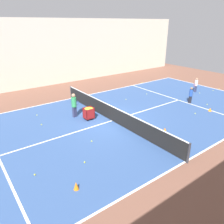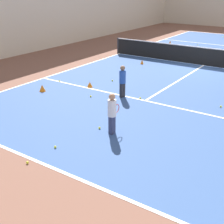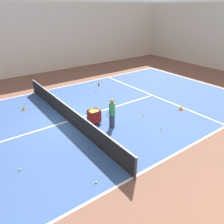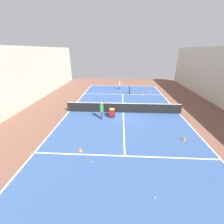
{
  "view_description": "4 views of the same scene",
  "coord_description": "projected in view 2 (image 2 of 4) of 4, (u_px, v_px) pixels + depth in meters",
  "views": [
    {
      "loc": [
        -10.26,
        7.66,
        5.88
      ],
      "look_at": [
        0.0,
        0.0,
        0.61
      ],
      "focal_mm": 35.0,
      "sensor_mm": 36.0,
      "label": 1
    },
    {
      "loc": [
        5.34,
        -16.97,
        4.28
      ],
      "look_at": [
        0.52,
        -9.86,
        0.71
      ],
      "focal_mm": 50.0,
      "sensor_mm": 36.0,
      "label": 2
    },
    {
      "loc": [
        10.26,
        -4.42,
        5.88
      ],
      "look_at": [
        2.0,
        1.62,
        0.9
      ],
      "focal_mm": 35.0,
      "sensor_mm": 36.0,
      "label": 3
    },
    {
      "loc": [
        0.35,
        14.06,
        5.88
      ],
      "look_at": [
        1.09,
        1.07,
        0.48
      ],
      "focal_mm": 24.0,
      "sensor_mm": 36.0,
      "label": 4
    }
  ],
  "objects": [
    {
      "name": "ground_plane",
      "position": [
        203.0,
        66.0,
        17.38
      ],
      "size": [
        38.73,
        38.73,
        0.0
      ],
      "primitive_type": "plane",
      "color": "brown"
    },
    {
      "name": "court_playing_area",
      "position": [
        203.0,
        66.0,
        17.38
      ],
      "size": [
        11.18,
        24.6,
        0.0
      ],
      "color": "#335189",
      "rests_on": "ground"
    },
    {
      "name": "line_baseline_near",
      "position": [
        42.0,
        163.0,
        7.97
      ],
      "size": [
        11.18,
        0.1,
        0.0
      ],
      "primitive_type": "cube",
      "color": "white",
      "rests_on": "ground"
    },
    {
      "name": "line_sideline_left",
      "position": [
        119.0,
        54.0,
        20.27
      ],
      "size": [
        0.1,
        24.6,
        0.0
      ],
      "primitive_type": "cube",
      "color": "white",
      "rests_on": "ground"
    },
    {
      "name": "line_service_near",
      "position": [
        145.0,
        101.0,
        12.2
      ],
      "size": [
        11.18,
        0.1,
        0.0
      ],
      "primitive_type": "cube",
      "color": "white",
      "rests_on": "ground"
    },
    {
      "name": "line_centre_service",
      "position": [
        203.0,
        66.0,
        17.38
      ],
      "size": [
        0.1,
        13.53,
        0.0
      ],
      "primitive_type": "cube",
      "color": "white",
      "rests_on": "ground"
    },
    {
      "name": "hall_enclosure_left",
      "position": [
        58.0,
        0.0,
        21.73
      ],
      "size": [
        0.15,
        35.03,
        6.28
      ],
      "color": "beige",
      "rests_on": "ground"
    },
    {
      "name": "tennis_net",
      "position": [
        204.0,
        56.0,
        17.18
      ],
      "size": [
        11.48,
        0.1,
        1.02
      ],
      "color": "#2D2D33",
      "rests_on": "ground"
    },
    {
      "name": "player_near_baseline",
      "position": [
        112.0,
        111.0,
        9.3
      ],
      "size": [
        0.27,
        0.59,
        1.29
      ],
      "rotation": [
        0.0,
        0.0,
        1.54
      ],
      "color": "#2D3351",
      "rests_on": "ground"
    },
    {
      "name": "child_midcourt",
      "position": [
        123.0,
        79.0,
        12.34
      ],
      "size": [
        0.32,
        0.32,
        1.29
      ],
      "rotation": [
        0.0,
        0.0,
        1.3
      ],
      "color": "black",
      "rests_on": "ground"
    },
    {
      "name": "training_cone_1",
      "position": [
        142.0,
        62.0,
        17.69
      ],
      "size": [
        0.19,
        0.19,
        0.23
      ],
      "primitive_type": "cone",
      "color": "orange",
      "rests_on": "ground"
    },
    {
      "name": "training_cone_2",
      "position": [
        42.0,
        88.0,
        13.22
      ],
      "size": [
        0.27,
        0.27,
        0.28
      ],
      "primitive_type": "cone",
      "color": "orange",
      "rests_on": "ground"
    },
    {
      "name": "training_cone_3",
      "position": [
        170.0,
        42.0,
        23.17
      ],
      "size": [
        0.21,
        0.21,
        0.33
      ],
      "primitive_type": "cone",
      "color": "orange",
      "rests_on": "ground"
    },
    {
      "name": "training_cone_4",
      "position": [
        90.0,
        84.0,
        13.76
      ],
      "size": [
        0.25,
        0.25,
        0.24
      ],
      "primitive_type": "cone",
      "color": "orange",
      "rests_on": "ground"
    },
    {
      "name": "tennis_ball_1",
      "position": [
        140.0,
        98.0,
        12.4
      ],
      "size": [
        0.07,
        0.07,
        0.07
      ],
      "primitive_type": "sphere",
      "color": "yellow",
      "rests_on": "ground"
    },
    {
      "name": "tennis_ball_3",
      "position": [
        55.0,
        147.0,
        8.7
      ],
      "size": [
        0.07,
        0.07,
        0.07
      ],
      "primitive_type": "sphere",
      "color": "yellow",
      "rests_on": "ground"
    },
    {
      "name": "tennis_ball_4",
      "position": [
        221.0,
        106.0,
        11.55
      ],
      "size": [
        0.07,
        0.07,
        0.07
      ],
      "primitive_type": "sphere",
      "color": "yellow",
      "rests_on": "ground"
    },
    {
      "name": "tennis_ball_5",
      "position": [
        59.0,
        81.0,
        14.56
      ],
      "size": [
        0.07,
        0.07,
        0.07
      ],
      "primitive_type": "sphere",
      "color": "yellow",
      "rests_on": "ground"
    },
    {
      "name": "tennis_ball_6",
      "position": [
        186.0,
        32.0,
        29.13
      ],
      "size": [
        0.07,
        0.07,
        0.07
      ],
      "primitive_type": "sphere",
      "color": "yellow",
      "rests_on": "ground"
    },
    {
      "name": "tennis_ball_7",
      "position": [
        223.0,
        37.0,
        26.56
      ],
      "size": [
        0.07,
        0.07,
        0.07
      ],
      "primitive_type": "sphere",
      "color": "yellow",
      "rests_on": "ground"
    },
    {
      "name": "tennis_ball_9",
      "position": [
        91.0,
        96.0,
        12.6
      ],
      "size": [
        0.07,
        0.07,
        0.07
      ],
      "primitive_type": "sphere",
      "color": "yellow",
      "rests_on": "ground"
    },
    {
      "name": "tennis_ball_10",
      "position": [
        180.0,
        49.0,
        21.72
      ],
      "size": [
        0.07,
        0.07,
        0.07
      ],
      "primitive_type": "sphere",
      "color": "yellow",
      "rests_on": "ground"
    },
    {
      "name": "tennis_ball_13",
      "position": [
        197.0,
        45.0,
        23.08
      ],
      "size": [
        0.07,
        0.07,
        0.07
      ],
      "primitive_type": "sphere",
      "color": "yellow",
      "rests_on": "ground"
    },
    {
      "name": "tennis_ball_14",
      "position": [
        193.0,
        54.0,
        20.03
      ],
      "size": [
        0.07,
        0.07,
        0.07
      ],
      "primitive_type": "sphere",
      "color": "yellow",
      "rests_on": "ground"
    },
    {
      "name": "tennis_ball_16",
      "position": [
        99.0,
        128.0,
        9.85
      ],
      "size": [
        0.07,
        0.07,
        0.07
      ],
      "primitive_type": "sphere",
      "color": "yellow",
      "rests_on": "ground"
    },
    {
      "name": "tennis_ball_19",
      "position": [
        27.0,
        162.0,
        7.95
      ],
      "size": [
        0.07,
        0.07,
        0.07
      ],
      "primitive_type": "sphere",
      "color": "yellow",
      "rests_on": "ground"
    },
    {
      "name": "tennis_ball_20",
      "position": [
        112.0,
        80.0,
        14.62
      ],
      "size": [
        0.07,
        0.07,
        0.07
      ],
      "primitive_type": "sphere",
      "color": "yellow",
      "rests_on": "ground"
    }
  ]
}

